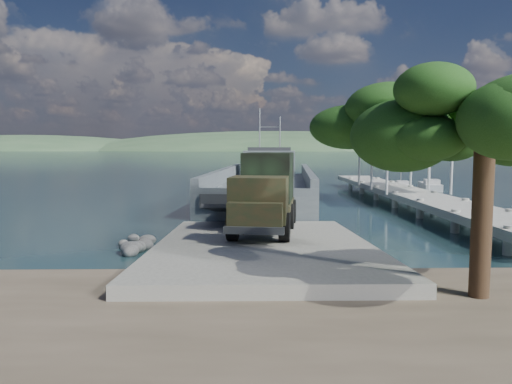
# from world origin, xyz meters

# --- Properties ---
(ground) EXTENTS (1400.00, 1400.00, 0.00)m
(ground) POSITION_xyz_m (0.00, 0.00, 0.00)
(ground) COLOR #1A3440
(ground) RESTS_ON ground
(boat_ramp) EXTENTS (10.00, 18.00, 0.50)m
(boat_ramp) POSITION_xyz_m (0.00, -1.00, 0.25)
(boat_ramp) COLOR gray
(boat_ramp) RESTS_ON ground
(shoreline_rocks) EXTENTS (3.20, 5.60, 0.90)m
(shoreline_rocks) POSITION_xyz_m (-6.20, 0.50, 0.00)
(shoreline_rocks) COLOR #51514F
(shoreline_rocks) RESTS_ON ground
(distant_headlands) EXTENTS (1000.00, 240.00, 48.00)m
(distant_headlands) POSITION_xyz_m (50.00, 560.00, 0.00)
(distant_headlands) COLOR #385A39
(distant_headlands) RESTS_ON ground
(pier) EXTENTS (6.40, 44.00, 6.10)m
(pier) POSITION_xyz_m (13.00, 18.77, 1.60)
(pier) COLOR gray
(pier) RESTS_ON ground
(landing_craft) EXTENTS (11.22, 34.86, 10.20)m
(landing_craft) POSITION_xyz_m (0.91, 23.13, 0.83)
(landing_craft) COLOR #4A5157
(landing_craft) RESTS_ON ground
(military_truck) EXTENTS (4.04, 9.35, 4.20)m
(military_truck) POSITION_xyz_m (0.23, 2.17, 2.59)
(military_truck) COLOR black
(military_truck) RESTS_ON boat_ramp
(soldier) EXTENTS (0.72, 0.63, 1.65)m
(soldier) POSITION_xyz_m (-0.82, -1.31, 1.32)
(soldier) COLOR #22301B
(soldier) RESTS_ON boat_ramp
(sailboat_near) EXTENTS (2.10, 5.22, 6.18)m
(sailboat_near) POSITION_xyz_m (17.33, 33.75, 0.33)
(sailboat_near) COLOR #BABABA
(sailboat_near) RESTS_ON ground
(sailboat_far) EXTENTS (2.93, 6.44, 7.57)m
(sailboat_far) POSITION_xyz_m (20.41, 32.64, 0.40)
(sailboat_far) COLOR #BABABA
(sailboat_far) RESTS_ON ground
(overhang_tree) EXTENTS (7.80, 7.18, 7.08)m
(overhang_tree) POSITION_xyz_m (5.94, -9.19, 5.68)
(overhang_tree) COLOR #351C15
(overhang_tree) RESTS_ON ground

